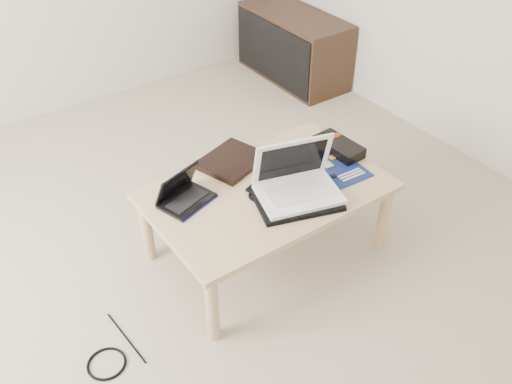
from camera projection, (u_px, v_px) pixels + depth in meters
ground at (187, 288)px, 2.70m from camera, size 4.00×4.00×0.00m
coffee_table at (267, 197)px, 2.69m from camera, size 1.10×0.70×0.40m
media_cabinet at (293, 46)px, 4.29m from camera, size 0.41×0.90×0.50m
book at (232, 161)px, 2.81m from camera, size 0.36×0.33×0.03m
netbook at (184, 195)px, 2.57m from camera, size 0.28×0.23×0.16m
tablet at (277, 184)px, 2.68m from camera, size 0.29×0.26×0.01m
remote at (272, 170)px, 2.76m from camera, size 0.08×0.23×0.02m
neoprene_sleeve at (297, 199)px, 2.58m from camera, size 0.44×0.37×0.02m
white_laptop at (297, 182)px, 2.57m from camera, size 0.42×0.35×0.26m
motherboard at (337, 168)px, 2.78m from camera, size 0.24×0.30×0.01m
gpu_box at (339, 147)px, 2.89m from camera, size 0.14×0.27×0.06m
cable_coil at (259, 195)px, 2.61m from camera, size 0.12×0.12×0.01m
floor_cable_coil at (107, 364)px, 2.36m from camera, size 0.21×0.21×0.01m
floor_cable_trail at (126, 338)px, 2.47m from camera, size 0.03×0.33×0.01m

